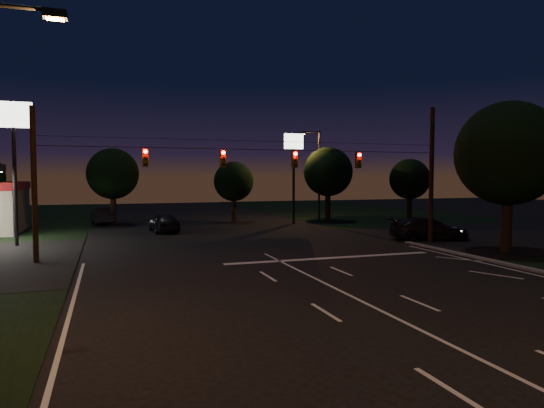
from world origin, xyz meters
name	(u,v)px	position (x,y,z in m)	size (l,w,h in m)	color
ground	(409,325)	(0.00, 0.00, 0.00)	(140.00, 140.00, 0.00)	black
cross_street_right	(512,236)	(20.00, 16.00, 0.00)	(20.00, 16.00, 0.02)	black
stop_bar	(332,258)	(3.00, 11.50, 0.01)	(12.00, 0.50, 0.01)	silver
utility_pole_right	(430,242)	(12.00, 15.00, 0.00)	(0.30, 0.30, 9.00)	black
utility_pole_left	(36,263)	(-12.00, 15.00, 0.00)	(0.28, 0.28, 8.00)	black
signal_span	(260,158)	(0.00, 14.96, 5.50)	(24.00, 0.40, 1.56)	black
pole_sign_left_near	(14,136)	(-14.00, 22.00, 6.98)	(2.20, 0.30, 9.10)	black
pole_sign_right	(294,157)	(8.00, 30.00, 6.24)	(1.80, 0.30, 8.40)	black
street_light_right_far	(317,168)	(11.24, 32.00, 5.24)	(2.20, 0.35, 9.00)	black
tree_right_near	(507,155)	(13.53, 10.17, 5.68)	(6.00, 6.00, 8.76)	black
tree_far_b	(113,174)	(-7.98, 34.13, 4.61)	(4.60, 4.60, 6.98)	black
tree_far_c	(234,182)	(3.02, 33.10, 3.90)	(3.80, 3.80, 5.86)	black
tree_far_d	(328,172)	(12.02, 31.13, 4.83)	(4.80, 4.80, 7.30)	black
tree_far_e	(409,180)	(20.02, 29.11, 4.11)	(4.00, 4.00, 6.18)	black
car_oncoming_a	(164,222)	(-4.27, 26.93, 0.77)	(1.83, 4.54, 1.55)	black
car_oncoming_b	(102,216)	(-9.00, 35.53, 0.77)	(1.62, 4.64, 1.53)	black
car_cross	(429,229)	(12.66, 16.03, 0.78)	(2.20, 5.40, 1.57)	black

